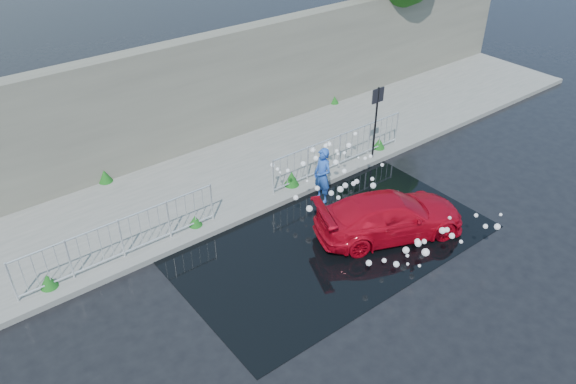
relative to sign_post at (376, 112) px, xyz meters
name	(u,v)px	position (x,y,z in m)	size (l,w,h in m)	color
ground	(339,266)	(-4.20, -3.10, -1.72)	(90.00, 90.00, 0.00)	black
pavement	(227,177)	(-4.20, 1.90, -1.65)	(30.00, 4.00, 0.15)	slate
curb	(266,207)	(-4.20, -0.10, -1.64)	(30.00, 0.25, 0.16)	slate
retaining_wall	(185,97)	(-4.20, 4.10, 0.18)	(30.00, 0.60, 3.50)	#5E5A4F
puddle	(328,238)	(-3.70, -2.10, -1.72)	(8.00, 5.00, 0.01)	black
sign_post	(376,112)	(0.00, 0.00, 0.00)	(0.45, 0.06, 2.50)	black
railing_left	(121,237)	(-8.20, 0.25, -0.99)	(5.05, 0.05, 1.10)	silver
railing_right	(340,149)	(-1.20, 0.25, -0.99)	(5.05, 0.05, 1.10)	silver
weeds	(232,180)	(-4.37, 1.35, -1.39)	(12.17, 3.93, 0.44)	#134612
water_spray	(362,195)	(-2.40, -1.94, -0.99)	(3.60, 5.62, 1.07)	white
red_car	(390,216)	(-2.32, -2.91, -1.16)	(1.58, 3.89, 1.13)	#AD0617
person	(322,176)	(-2.70, -0.69, -0.90)	(0.60, 0.40, 1.65)	blue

